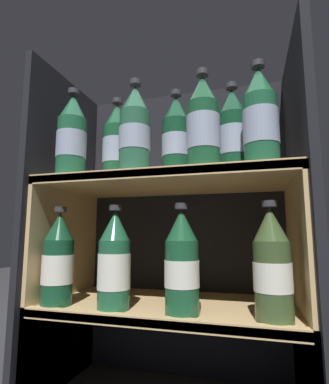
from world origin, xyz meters
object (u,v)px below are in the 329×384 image
(bottle_lower_front_2, at_px, (182,264))
(bottle_upper_front_3, at_px, (260,120))
(bottle_upper_back_0, at_px, (116,145))
(bottle_lower_front_3, at_px, (272,266))
(bottle_lower_front_0, at_px, (58,261))
(bottle_upper_front_2, at_px, (203,125))
(bottle_upper_back_1, at_px, (176,139))
(bottle_upper_back_2, at_px, (233,134))
(bottle_upper_front_1, at_px, (135,132))
(bottle_lower_front_1, at_px, (114,263))
(bottle_upper_front_0, at_px, (72,138))

(bottle_lower_front_2, bearing_deg, bottle_upper_front_3, 0.00)
(bottle_upper_back_0, xyz_separation_m, bottle_lower_front_3, (0.42, -0.09, -0.33))
(bottle_lower_front_0, bearing_deg, bottle_upper_front_2, -0.00)
(bottle_upper_back_1, height_order, bottle_upper_back_2, same)
(bottle_upper_front_1, relative_size, bottle_upper_back_0, 1.00)
(bottle_lower_front_2, relative_size, bottle_lower_front_3, 1.00)
(bottle_upper_back_1, height_order, bottle_lower_front_2, bottle_upper_back_1)
(bottle_lower_front_1, xyz_separation_m, bottle_lower_front_3, (0.37, 0.00, 0.00))
(bottle_upper_back_0, relative_size, bottle_lower_front_3, 1.00)
(bottle_upper_front_2, xyz_separation_m, bottle_lower_front_1, (-0.23, -0.00, -0.33))
(bottle_upper_front_2, bearing_deg, bottle_lower_front_1, -180.00)
(bottle_lower_front_0, distance_m, bottle_lower_front_2, 0.33)
(bottle_upper_front_1, relative_size, bottle_lower_front_0, 1.00)
(bottle_lower_front_1, bearing_deg, bottle_upper_back_0, 116.38)
(bottle_lower_front_3, bearing_deg, bottle_lower_front_2, 180.00)
(bottle_upper_back_2, bearing_deg, bottle_lower_front_3, -49.41)
(bottle_lower_front_2, bearing_deg, bottle_upper_back_1, 110.46)
(bottle_upper_front_3, bearing_deg, bottle_lower_front_0, 180.00)
(bottle_upper_back_0, height_order, bottle_lower_front_0, bottle_upper_back_0)
(bottle_upper_front_3, bearing_deg, bottle_lower_front_2, -180.00)
(bottle_lower_front_3, bearing_deg, bottle_upper_front_3, 180.00)
(bottle_upper_front_1, xyz_separation_m, bottle_lower_front_1, (-0.05, -0.00, -0.33))
(bottle_upper_front_2, bearing_deg, bottle_lower_front_0, 180.00)
(bottle_upper_front_0, xyz_separation_m, bottle_upper_back_1, (0.28, 0.09, 0.00))
(bottle_lower_front_3, bearing_deg, bottle_upper_front_0, 180.00)
(bottle_lower_front_0, height_order, bottle_lower_front_1, same)
(bottle_upper_front_0, xyz_separation_m, bottle_lower_front_2, (0.31, -0.00, -0.33))
(bottle_upper_front_0, distance_m, bottle_upper_front_3, 0.50)
(bottle_lower_front_2, distance_m, bottle_lower_front_3, 0.20)
(bottle_upper_front_1, relative_size, bottle_upper_front_3, 1.00)
(bottle_upper_back_0, distance_m, bottle_lower_front_3, 0.54)
(bottle_lower_front_2, bearing_deg, bottle_upper_front_2, 0.00)
(bottle_upper_back_0, bearing_deg, bottle_upper_back_2, 0.00)
(bottle_upper_front_1, xyz_separation_m, bottle_lower_front_0, (-0.21, 0.00, -0.33))
(bottle_upper_front_2, distance_m, bottle_upper_back_1, 0.13)
(bottle_upper_front_2, distance_m, bottle_lower_front_3, 0.36)
(bottle_upper_back_1, xyz_separation_m, bottle_lower_front_0, (-0.30, -0.09, -0.33))
(bottle_upper_front_1, relative_size, bottle_upper_front_2, 1.00)
(bottle_upper_front_2, relative_size, bottle_upper_front_3, 1.00)
(bottle_upper_back_1, bearing_deg, bottle_lower_front_0, -163.49)
(bottle_lower_front_1, bearing_deg, bottle_upper_back_1, 32.71)
(bottle_upper_back_0, xyz_separation_m, bottle_upper_back_1, (0.18, 0.00, 0.00))
(bottle_upper_front_0, bearing_deg, bottle_upper_front_2, -0.00)
(bottle_lower_front_0, relative_size, bottle_lower_front_2, 1.00)
(bottle_upper_front_3, relative_size, bottle_lower_front_1, 1.00)
(bottle_upper_back_2, xyz_separation_m, bottle_lower_front_0, (-0.46, -0.09, -0.33))
(bottle_lower_front_0, bearing_deg, bottle_upper_front_3, 0.00)
(bottle_upper_front_1, bearing_deg, bottle_lower_front_2, 0.00)
(bottle_lower_front_0, relative_size, bottle_lower_front_3, 1.00)
(bottle_upper_back_1, distance_m, bottle_upper_back_2, 0.16)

